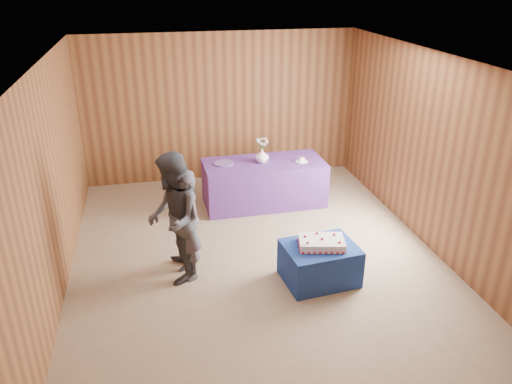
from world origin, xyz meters
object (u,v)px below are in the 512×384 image
object	(u,v)px
sheet_cake	(321,243)
vase	(262,156)
guest_left	(186,226)
guest_right	(174,218)
cake_table	(320,263)
serving_table	(264,183)

from	to	relation	value
sheet_cake	vase	world-z (taller)	vase
guest_left	guest_right	world-z (taller)	guest_right
cake_table	serving_table	world-z (taller)	serving_table
serving_table	sheet_cake	bearing A→B (deg)	-86.75
sheet_cake	guest_left	size ratio (longest dim) A/B	0.45
vase	guest_left	size ratio (longest dim) A/B	0.16
sheet_cake	vase	size ratio (longest dim) A/B	2.89
guest_right	vase	bearing A→B (deg)	144.11
guest_right	guest_left	bearing A→B (deg)	93.22
cake_table	vase	distance (m)	2.49
cake_table	sheet_cake	distance (m)	0.30
cake_table	guest_left	size ratio (longest dim) A/B	0.62
vase	guest_right	world-z (taller)	guest_right
sheet_cake	guest_right	size ratio (longest dim) A/B	0.39
sheet_cake	guest_right	distance (m)	1.87
cake_table	sheet_cake	xyz separation A→B (m)	(0.01, -0.00, 0.30)
serving_table	guest_left	xyz separation A→B (m)	(-1.46, -1.93, 0.35)
serving_table	sheet_cake	xyz separation A→B (m)	(0.18, -2.41, 0.18)
serving_table	guest_right	size ratio (longest dim) A/B	1.18
guest_left	serving_table	bearing A→B (deg)	118.41
cake_table	vase	world-z (taller)	vase
cake_table	guest_left	xyz separation A→B (m)	(-1.63, 0.47, 0.48)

